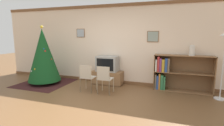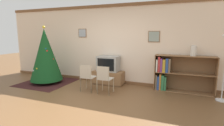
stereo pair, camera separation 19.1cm
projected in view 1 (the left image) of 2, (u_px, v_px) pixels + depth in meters
ground_plane at (83, 107)px, 4.15m from camera, size 24.00×24.00×0.00m
wall_back at (114, 44)px, 6.04m from camera, size 9.01×0.11×2.70m
area_rug at (45, 83)px, 6.13m from camera, size 1.66×1.70×0.01m
christmas_tree at (43, 55)px, 5.97m from camera, size 1.10×1.10×1.98m
tv_console at (107, 78)px, 5.98m from camera, size 1.05×0.47×0.46m
television at (107, 64)px, 5.90m from camera, size 0.71×0.46×0.52m
folding_chair_left at (87, 76)px, 5.14m from camera, size 0.40×0.40×0.82m
folding_chair_right at (104, 78)px, 4.96m from camera, size 0.40×0.40×0.82m
bookshelf at (172, 73)px, 5.32m from camera, size 1.67×0.36×1.09m
vase at (192, 50)px, 5.05m from camera, size 0.16×0.16×0.29m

